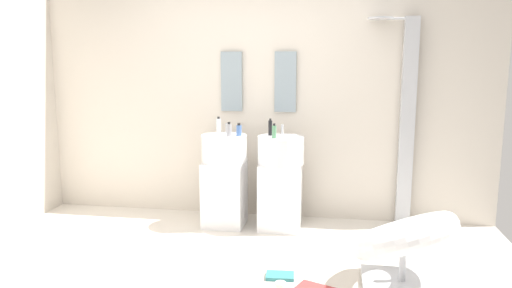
{
  "coord_description": "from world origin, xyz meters",
  "views": [
    {
      "loc": [
        0.81,
        -3.35,
        1.62
      ],
      "look_at": [
        0.15,
        0.55,
        0.95
      ],
      "focal_mm": 33.91,
      "sensor_mm": 36.0,
      "label": 1
    }
  ],
  "objects_px": {
    "soap_bottle_green": "(274,132)",
    "soap_bottle_clear": "(219,126)",
    "pedestal_sink_left": "(224,178)",
    "soap_bottle_black": "(270,128)",
    "soap_bottle_blue": "(239,130)",
    "coffee_mug": "(280,288)",
    "pedestal_sink_right": "(280,181)",
    "magazine_teal": "(280,276)",
    "lounge_chair": "(404,243)",
    "soap_bottle_grey": "(229,130)",
    "shower_column": "(406,118)"
  },
  "relations": [
    {
      "from": "soap_bottle_blue",
      "to": "pedestal_sink_left",
      "type": "bearing_deg",
      "value": 170.63
    },
    {
      "from": "pedestal_sink_left",
      "to": "soap_bottle_clear",
      "type": "xyz_separation_m",
      "value": [
        -0.08,
        0.11,
        0.51
      ]
    },
    {
      "from": "pedestal_sink_right",
      "to": "coffee_mug",
      "type": "relative_size",
      "value": 12.47
    },
    {
      "from": "pedestal_sink_left",
      "to": "pedestal_sink_right",
      "type": "height_order",
      "value": "same"
    },
    {
      "from": "soap_bottle_clear",
      "to": "magazine_teal",
      "type": "bearing_deg",
      "value": -58.23
    },
    {
      "from": "pedestal_sink_right",
      "to": "soap_bottle_black",
      "type": "relative_size",
      "value": 6.19
    },
    {
      "from": "shower_column",
      "to": "lounge_chair",
      "type": "height_order",
      "value": "shower_column"
    },
    {
      "from": "coffee_mug",
      "to": "soap_bottle_green",
      "type": "distance_m",
      "value": 1.59
    },
    {
      "from": "soap_bottle_black",
      "to": "soap_bottle_grey",
      "type": "bearing_deg",
      "value": -160.99
    },
    {
      "from": "pedestal_sink_left",
      "to": "shower_column",
      "type": "xyz_separation_m",
      "value": [
        1.75,
        0.32,
        0.6
      ]
    },
    {
      "from": "shower_column",
      "to": "soap_bottle_grey",
      "type": "relative_size",
      "value": 14.76
    },
    {
      "from": "pedestal_sink_right",
      "to": "soap_bottle_clear",
      "type": "bearing_deg",
      "value": 170.14
    },
    {
      "from": "soap_bottle_green",
      "to": "soap_bottle_clear",
      "type": "bearing_deg",
      "value": 158.32
    },
    {
      "from": "pedestal_sink_left",
      "to": "coffee_mug",
      "type": "height_order",
      "value": "pedestal_sink_left"
    },
    {
      "from": "shower_column",
      "to": "magazine_teal",
      "type": "bearing_deg",
      "value": -125.94
    },
    {
      "from": "soap_bottle_blue",
      "to": "soap_bottle_grey",
      "type": "xyz_separation_m",
      "value": [
        -0.09,
        -0.06,
        0.01
      ]
    },
    {
      "from": "pedestal_sink_right",
      "to": "lounge_chair",
      "type": "relative_size",
      "value": 0.93
    },
    {
      "from": "shower_column",
      "to": "soap_bottle_green",
      "type": "bearing_deg",
      "value": -160.48
    },
    {
      "from": "coffee_mug",
      "to": "soap_bottle_clear",
      "type": "xyz_separation_m",
      "value": [
        -0.81,
        1.5,
        0.94
      ]
    },
    {
      "from": "magazine_teal",
      "to": "soap_bottle_clear",
      "type": "relative_size",
      "value": 1.28
    },
    {
      "from": "pedestal_sink_left",
      "to": "soap_bottle_green",
      "type": "bearing_deg",
      "value": -13.64
    },
    {
      "from": "pedestal_sink_left",
      "to": "soap_bottle_grey",
      "type": "xyz_separation_m",
      "value": [
        0.07,
        -0.08,
        0.5
      ]
    },
    {
      "from": "pedestal_sink_left",
      "to": "soap_bottle_black",
      "type": "xyz_separation_m",
      "value": [
        0.45,
        0.05,
        0.51
      ]
    },
    {
      "from": "lounge_chair",
      "to": "soap_bottle_blue",
      "type": "height_order",
      "value": "soap_bottle_blue"
    },
    {
      "from": "magazine_teal",
      "to": "soap_bottle_black",
      "type": "relative_size",
      "value": 1.29
    },
    {
      "from": "soap_bottle_clear",
      "to": "soap_bottle_black",
      "type": "bearing_deg",
      "value": -6.73
    },
    {
      "from": "pedestal_sink_right",
      "to": "shower_column",
      "type": "bearing_deg",
      "value": 14.83
    },
    {
      "from": "lounge_chair",
      "to": "soap_bottle_black",
      "type": "height_order",
      "value": "soap_bottle_black"
    },
    {
      "from": "coffee_mug",
      "to": "soap_bottle_grey",
      "type": "bearing_deg",
      "value": 116.7
    },
    {
      "from": "magazine_teal",
      "to": "soap_bottle_black",
      "type": "distance_m",
      "value": 1.55
    },
    {
      "from": "pedestal_sink_right",
      "to": "magazine_teal",
      "type": "height_order",
      "value": "pedestal_sink_right"
    },
    {
      "from": "soap_bottle_green",
      "to": "soap_bottle_black",
      "type": "height_order",
      "value": "soap_bottle_black"
    },
    {
      "from": "shower_column",
      "to": "soap_bottle_black",
      "type": "distance_m",
      "value": 1.33
    },
    {
      "from": "soap_bottle_blue",
      "to": "soap_bottle_grey",
      "type": "bearing_deg",
      "value": -146.34
    },
    {
      "from": "pedestal_sink_right",
      "to": "soap_bottle_blue",
      "type": "relative_size",
      "value": 8.33
    },
    {
      "from": "soap_bottle_blue",
      "to": "soap_bottle_black",
      "type": "height_order",
      "value": "soap_bottle_black"
    },
    {
      "from": "pedestal_sink_right",
      "to": "soap_bottle_black",
      "type": "height_order",
      "value": "soap_bottle_black"
    },
    {
      "from": "coffee_mug",
      "to": "soap_bottle_clear",
      "type": "height_order",
      "value": "soap_bottle_clear"
    },
    {
      "from": "pedestal_sink_left",
      "to": "shower_column",
      "type": "height_order",
      "value": "shower_column"
    },
    {
      "from": "pedestal_sink_left",
      "to": "coffee_mug",
      "type": "bearing_deg",
      "value": -62.36
    },
    {
      "from": "soap_bottle_clear",
      "to": "soap_bottle_grey",
      "type": "distance_m",
      "value": 0.25
    },
    {
      "from": "pedestal_sink_left",
      "to": "lounge_chair",
      "type": "xyz_separation_m",
      "value": [
        1.58,
        -1.15,
        -0.13
      ]
    },
    {
      "from": "pedestal_sink_left",
      "to": "soap_bottle_black",
      "type": "bearing_deg",
      "value": 6.15
    },
    {
      "from": "lounge_chair",
      "to": "magazine_teal",
      "type": "relative_size",
      "value": 5.16
    },
    {
      "from": "magazine_teal",
      "to": "soap_bottle_black",
      "type": "xyz_separation_m",
      "value": [
        -0.24,
        1.19,
        0.97
      ]
    },
    {
      "from": "soap_bottle_clear",
      "to": "coffee_mug",
      "type": "bearing_deg",
      "value": -61.69
    },
    {
      "from": "magazine_teal",
      "to": "soap_bottle_green",
      "type": "relative_size",
      "value": 1.52
    },
    {
      "from": "magazine_teal",
      "to": "soap_bottle_blue",
      "type": "distance_m",
      "value": 1.56
    },
    {
      "from": "soap_bottle_blue",
      "to": "coffee_mug",
      "type": "bearing_deg",
      "value": -67.25
    },
    {
      "from": "soap_bottle_black",
      "to": "soap_bottle_grey",
      "type": "distance_m",
      "value": 0.4
    }
  ]
}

